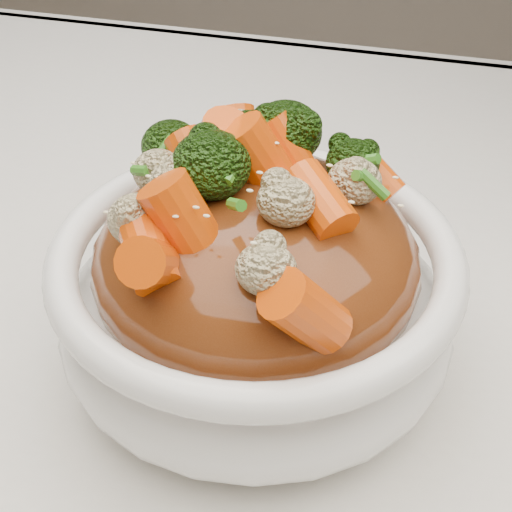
% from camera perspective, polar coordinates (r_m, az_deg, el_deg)
% --- Properties ---
extents(tablecloth, '(1.20, 0.80, 0.04)m').
position_cam_1_polar(tablecloth, '(0.46, -4.45, -3.97)').
color(tablecloth, silver).
rests_on(tablecloth, dining_table).
extents(bowl, '(0.21, 0.21, 0.08)m').
position_cam_1_polar(bowl, '(0.37, 0.00, -3.74)').
color(bowl, white).
rests_on(bowl, tablecloth).
extents(sauce_base, '(0.17, 0.17, 0.09)m').
position_cam_1_polar(sauce_base, '(0.35, 0.00, -0.36)').
color(sauce_base, '#5C290F').
rests_on(sauce_base, bowl).
extents(carrots, '(0.17, 0.17, 0.05)m').
position_cam_1_polar(carrots, '(0.32, 0.00, 7.93)').
color(carrots, '#D94B07').
rests_on(carrots, sauce_base).
extents(broccoli, '(0.17, 0.17, 0.04)m').
position_cam_1_polar(broccoli, '(0.32, 0.00, 7.78)').
color(broccoli, black).
rests_on(broccoli, sauce_base).
extents(cauliflower, '(0.17, 0.17, 0.03)m').
position_cam_1_polar(cauliflower, '(0.32, 0.00, 7.49)').
color(cauliflower, '#CEBE8C').
rests_on(cauliflower, sauce_base).
extents(scallions, '(0.13, 0.13, 0.02)m').
position_cam_1_polar(scallions, '(0.32, 0.00, 8.07)').
color(scallions, '#30761B').
rests_on(scallions, sauce_base).
extents(sesame_seeds, '(0.15, 0.15, 0.01)m').
position_cam_1_polar(sesame_seeds, '(0.32, 0.00, 8.07)').
color(sesame_seeds, '#F7E6B0').
rests_on(sesame_seeds, sauce_base).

